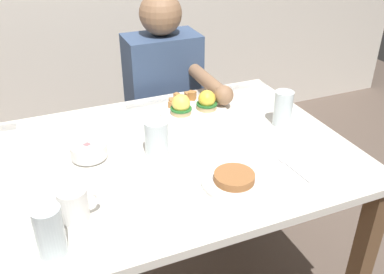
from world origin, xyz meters
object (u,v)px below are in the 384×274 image
(dining_table, at_px, (174,177))
(eggs_benedict_plate, at_px, (193,107))
(coffee_mug, at_px, (74,204))
(side_plate, at_px, (234,180))
(water_glass_extra, at_px, (157,140))
(diner_person, at_px, (166,98))
(fruit_bowl, at_px, (89,151))
(fork, at_px, (292,168))
(water_glass_near, at_px, (283,111))
(water_glass_far, at_px, (50,233))

(dining_table, distance_m, eggs_benedict_plate, 0.33)
(coffee_mug, xyz_separation_m, side_plate, (0.47, -0.02, -0.04))
(coffee_mug, bearing_deg, water_glass_extra, 36.72)
(coffee_mug, height_order, water_glass_extra, water_glass_extra)
(dining_table, bearing_deg, eggs_benedict_plate, 54.09)
(water_glass_extra, distance_m, diner_person, 0.66)
(fruit_bowl, relative_size, diner_person, 0.11)
(dining_table, distance_m, fork, 0.41)
(fruit_bowl, height_order, water_glass_near, water_glass_near)
(water_glass_far, distance_m, side_plate, 0.55)
(coffee_mug, distance_m, water_glass_far, 0.13)
(eggs_benedict_plate, relative_size, water_glass_far, 2.01)
(coffee_mug, xyz_separation_m, diner_person, (0.55, 0.82, -0.14))
(water_glass_far, bearing_deg, water_glass_extra, 41.29)
(dining_table, relative_size, coffee_mug, 10.76)
(dining_table, distance_m, water_glass_far, 0.57)
(fork, bearing_deg, coffee_mug, 178.00)
(coffee_mug, distance_m, water_glass_near, 0.85)
(water_glass_near, distance_m, water_glass_far, 0.95)
(dining_table, xyz_separation_m, water_glass_extra, (-0.05, 0.01, 0.16))
(eggs_benedict_plate, relative_size, fruit_bowl, 2.25)
(fork, relative_size, water_glass_extra, 1.29)
(fruit_bowl, relative_size, coffee_mug, 1.08)
(coffee_mug, height_order, fork, coffee_mug)
(dining_table, height_order, water_glass_far, water_glass_far)
(coffee_mug, distance_m, diner_person, 1.00)
(eggs_benedict_plate, height_order, water_glass_extra, water_glass_extra)
(dining_table, distance_m, water_glass_near, 0.48)
(eggs_benedict_plate, height_order, side_plate, eggs_benedict_plate)
(dining_table, height_order, fruit_bowl, fruit_bowl)
(water_glass_extra, xyz_separation_m, diner_person, (0.24, 0.59, -0.14))
(fruit_bowl, bearing_deg, coffee_mug, -107.90)
(eggs_benedict_plate, relative_size, fork, 1.73)
(side_plate, xyz_separation_m, diner_person, (0.08, 0.85, -0.10))
(side_plate, bearing_deg, fruit_bowl, 140.29)
(fork, relative_size, diner_person, 0.14)
(eggs_benedict_plate, xyz_separation_m, fork, (0.14, -0.49, -0.03))
(fruit_bowl, bearing_deg, dining_table, -13.28)
(dining_table, bearing_deg, water_glass_extra, 171.92)
(eggs_benedict_plate, xyz_separation_m, water_glass_extra, (-0.23, -0.23, 0.02))
(water_glass_far, relative_size, side_plate, 0.67)
(eggs_benedict_plate, bearing_deg, fork, -73.83)
(water_glass_near, xyz_separation_m, water_glass_far, (-0.88, -0.35, 0.00))
(water_glass_near, xyz_separation_m, water_glass_extra, (-0.50, -0.02, -0.01))
(fork, distance_m, diner_person, 0.86)
(dining_table, relative_size, eggs_benedict_plate, 4.44)
(water_glass_far, bearing_deg, coffee_mug, 55.28)
(fruit_bowl, distance_m, water_glass_far, 0.43)
(water_glass_near, bearing_deg, water_glass_extra, -178.21)
(dining_table, height_order, fork, fork)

